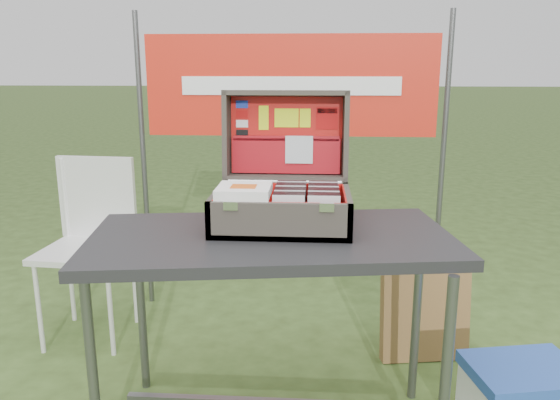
# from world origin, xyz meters

# --- Properties ---
(table) EXTENTS (1.38, 0.82, 0.81)m
(table) POSITION_xyz_m (-0.01, -0.08, 0.41)
(table) COLOR black
(table) RESTS_ON ground
(table_top) EXTENTS (1.38, 0.82, 0.04)m
(table_top) POSITION_xyz_m (-0.01, -0.08, 0.79)
(table_top) COLOR black
(table_top) RESTS_ON ground
(table_leg_fl) EXTENTS (0.04, 0.04, 0.77)m
(table_leg_fl) POSITION_xyz_m (-0.60, -0.34, 0.39)
(table_leg_fl) COLOR #59595B
(table_leg_fl) RESTS_ON ground
(table_leg_fr) EXTENTS (0.04, 0.04, 0.77)m
(table_leg_fr) POSITION_xyz_m (0.58, -0.34, 0.39)
(table_leg_fr) COLOR #59595B
(table_leg_fr) RESTS_ON ground
(table_leg_bl) EXTENTS (0.04, 0.04, 0.77)m
(table_leg_bl) POSITION_xyz_m (-0.60, 0.19, 0.39)
(table_leg_bl) COLOR #59595B
(table_leg_bl) RESTS_ON ground
(table_leg_br) EXTENTS (0.04, 0.04, 0.77)m
(table_leg_br) POSITION_xyz_m (0.58, 0.19, 0.39)
(table_leg_br) COLOR #59595B
(table_leg_br) RESTS_ON ground
(suitcase) EXTENTS (0.51, 0.52, 0.49)m
(suitcase) POSITION_xyz_m (0.02, 0.07, 1.06)
(suitcase) COLOR #4D463C
(suitcase) RESTS_ON table
(suitcase_base_bottom) EXTENTS (0.51, 0.36, 0.02)m
(suitcase_base_bottom) POSITION_xyz_m (0.02, 0.01, 0.82)
(suitcase_base_bottom) COLOR #4D463C
(suitcase_base_bottom) RESTS_ON table_top
(suitcase_base_wall_front) EXTENTS (0.51, 0.02, 0.14)m
(suitcase_base_wall_front) POSITION_xyz_m (0.02, -0.16, 0.88)
(suitcase_base_wall_front) COLOR #4D463C
(suitcase_base_wall_front) RESTS_ON table_top
(suitcase_base_wall_back) EXTENTS (0.51, 0.02, 0.14)m
(suitcase_base_wall_back) POSITION_xyz_m (0.02, 0.19, 0.88)
(suitcase_base_wall_back) COLOR #4D463C
(suitcase_base_wall_back) RESTS_ON table_top
(suitcase_base_wall_left) EXTENTS (0.02, 0.36, 0.14)m
(suitcase_base_wall_left) POSITION_xyz_m (-0.22, 0.01, 0.88)
(suitcase_base_wall_left) COLOR #4D463C
(suitcase_base_wall_left) RESTS_ON table_top
(suitcase_base_wall_right) EXTENTS (0.02, 0.36, 0.14)m
(suitcase_base_wall_right) POSITION_xyz_m (0.27, 0.01, 0.88)
(suitcase_base_wall_right) COLOR #4D463C
(suitcase_base_wall_right) RESTS_ON table_top
(suitcase_liner_floor) EXTENTS (0.47, 0.32, 0.01)m
(suitcase_liner_floor) POSITION_xyz_m (0.02, 0.01, 0.84)
(suitcase_liner_floor) COLOR red
(suitcase_liner_floor) RESTS_ON suitcase_base_bottom
(suitcase_latch_left) EXTENTS (0.05, 0.01, 0.03)m
(suitcase_latch_left) POSITION_xyz_m (-0.14, -0.17, 0.94)
(suitcase_latch_left) COLOR silver
(suitcase_latch_left) RESTS_ON suitcase_base_wall_front
(suitcase_latch_right) EXTENTS (0.05, 0.01, 0.03)m
(suitcase_latch_right) POSITION_xyz_m (0.18, -0.17, 0.94)
(suitcase_latch_right) COLOR silver
(suitcase_latch_right) RESTS_ON suitcase_base_wall_front
(suitcase_hinge) EXTENTS (0.46, 0.02, 0.02)m
(suitcase_hinge) POSITION_xyz_m (0.02, 0.20, 0.95)
(suitcase_hinge) COLOR silver
(suitcase_hinge) RESTS_ON suitcase_base_wall_back
(suitcase_lid_back) EXTENTS (0.51, 0.05, 0.36)m
(suitcase_lid_back) POSITION_xyz_m (0.02, 0.34, 1.12)
(suitcase_lid_back) COLOR #4D463C
(suitcase_lid_back) RESTS_ON suitcase_base_wall_back
(suitcase_lid_rim_far) EXTENTS (0.51, 0.14, 0.03)m
(suitcase_lid_rim_far) POSITION_xyz_m (0.02, 0.29, 1.30)
(suitcase_lid_rim_far) COLOR #4D463C
(suitcase_lid_rim_far) RESTS_ON suitcase_lid_back
(suitcase_lid_rim_near) EXTENTS (0.51, 0.14, 0.03)m
(suitcase_lid_rim_near) POSITION_xyz_m (0.02, 0.27, 0.95)
(suitcase_lid_rim_near) COLOR #4D463C
(suitcase_lid_rim_near) RESTS_ON suitcase_lid_back
(suitcase_lid_rim_left) EXTENTS (0.02, 0.16, 0.37)m
(suitcase_lid_rim_left) POSITION_xyz_m (-0.22, 0.28, 1.13)
(suitcase_lid_rim_left) COLOR #4D463C
(suitcase_lid_rim_left) RESTS_ON suitcase_lid_back
(suitcase_lid_rim_right) EXTENTS (0.02, 0.16, 0.37)m
(suitcase_lid_rim_right) POSITION_xyz_m (0.27, 0.28, 1.13)
(suitcase_lid_rim_right) COLOR #4D463C
(suitcase_lid_rim_right) RESTS_ON suitcase_lid_back
(suitcase_lid_liner) EXTENTS (0.47, 0.03, 0.32)m
(suitcase_lid_liner) POSITION_xyz_m (0.02, 0.32, 1.12)
(suitcase_lid_liner) COLOR red
(suitcase_lid_liner) RESTS_ON suitcase_lid_back
(suitcase_liner_wall_front) EXTENTS (0.47, 0.01, 0.12)m
(suitcase_liner_wall_front) POSITION_xyz_m (0.02, -0.14, 0.89)
(suitcase_liner_wall_front) COLOR red
(suitcase_liner_wall_front) RESTS_ON suitcase_base_bottom
(suitcase_liner_wall_back) EXTENTS (0.47, 0.01, 0.12)m
(suitcase_liner_wall_back) POSITION_xyz_m (0.02, 0.17, 0.89)
(suitcase_liner_wall_back) COLOR red
(suitcase_liner_wall_back) RESTS_ON suitcase_base_bottom
(suitcase_liner_wall_left) EXTENTS (0.01, 0.32, 0.12)m
(suitcase_liner_wall_left) POSITION_xyz_m (-0.21, 0.01, 0.89)
(suitcase_liner_wall_left) COLOR red
(suitcase_liner_wall_left) RESTS_ON suitcase_base_bottom
(suitcase_liner_wall_right) EXTENTS (0.01, 0.32, 0.12)m
(suitcase_liner_wall_right) POSITION_xyz_m (0.25, 0.01, 0.89)
(suitcase_liner_wall_right) COLOR red
(suitcase_liner_wall_right) RESTS_ON suitcase_base_bottom
(suitcase_lid_pocket) EXTENTS (0.45, 0.04, 0.15)m
(suitcase_lid_pocket) POSITION_xyz_m (0.02, 0.30, 1.04)
(suitcase_lid_pocket) COLOR maroon
(suitcase_lid_pocket) RESTS_ON suitcase_lid_liner
(suitcase_pocket_edge) EXTENTS (0.44, 0.02, 0.02)m
(suitcase_pocket_edge) POSITION_xyz_m (0.02, 0.30, 1.11)
(suitcase_pocket_edge) COLOR maroon
(suitcase_pocket_edge) RESTS_ON suitcase_lid_pocket
(suitcase_pocket_cd) EXTENTS (0.11, 0.02, 0.11)m
(suitcase_pocket_cd) POSITION_xyz_m (0.07, 0.28, 1.07)
(suitcase_pocket_cd) COLOR silver
(suitcase_pocket_cd) RESTS_ON suitcase_lid_pocket
(lid_sticker_cc_a) EXTENTS (0.05, 0.01, 0.03)m
(lid_sticker_cc_a) POSITION_xyz_m (-0.17, 0.33, 1.25)
(lid_sticker_cc_a) COLOR #1933B2
(lid_sticker_cc_a) RESTS_ON suitcase_lid_liner
(lid_sticker_cc_b) EXTENTS (0.05, 0.01, 0.03)m
(lid_sticker_cc_b) POSITION_xyz_m (-0.17, 0.32, 1.21)
(lid_sticker_cc_b) COLOR #AD0807
(lid_sticker_cc_b) RESTS_ON suitcase_lid_liner
(lid_sticker_cc_c) EXTENTS (0.05, 0.01, 0.03)m
(lid_sticker_cc_c) POSITION_xyz_m (-0.17, 0.32, 1.17)
(lid_sticker_cc_c) COLOR white
(lid_sticker_cc_c) RESTS_ON suitcase_lid_liner
(lid_sticker_cc_d) EXTENTS (0.05, 0.01, 0.03)m
(lid_sticker_cc_d) POSITION_xyz_m (-0.17, 0.32, 1.13)
(lid_sticker_cc_d) COLOR black
(lid_sticker_cc_d) RESTS_ON suitcase_lid_liner
(lid_card_neon_tall) EXTENTS (0.04, 0.01, 0.10)m
(lid_card_neon_tall) POSITION_xyz_m (-0.08, 0.32, 1.19)
(lid_card_neon_tall) COLOR #D0E713
(lid_card_neon_tall) RESTS_ON suitcase_lid_liner
(lid_card_neon_main) EXTENTS (0.10, 0.01, 0.08)m
(lid_card_neon_main) POSITION_xyz_m (0.02, 0.32, 1.19)
(lid_card_neon_main) COLOR #D0E713
(lid_card_neon_main) RESTS_ON suitcase_lid_liner
(lid_card_neon_small) EXTENTS (0.05, 0.01, 0.08)m
(lid_card_neon_small) POSITION_xyz_m (0.10, 0.32, 1.19)
(lid_card_neon_small) COLOR #D0E713
(lid_card_neon_small) RESTS_ON suitcase_lid_liner
(lid_sticker_band) EXTENTS (0.09, 0.01, 0.09)m
(lid_sticker_band) POSITION_xyz_m (0.19, 0.32, 1.19)
(lid_sticker_band) COLOR #AD0807
(lid_sticker_band) RESTS_ON suitcase_lid_liner
(lid_sticker_band_bar) EXTENTS (0.08, 0.00, 0.02)m
(lid_sticker_band_bar) POSITION_xyz_m (0.19, 0.32, 1.22)
(lid_sticker_band_bar) COLOR black
(lid_sticker_band_bar) RESTS_ON suitcase_lid_liner
(cd_left_0) EXTENTS (0.11, 0.01, 0.13)m
(cd_left_0) POSITION_xyz_m (0.05, -0.12, 0.90)
(cd_left_0) COLOR silver
(cd_left_0) RESTS_ON suitcase_liner_floor
(cd_left_1) EXTENTS (0.11, 0.01, 0.13)m
(cd_left_1) POSITION_xyz_m (0.05, -0.10, 0.90)
(cd_left_1) COLOR black
(cd_left_1) RESTS_ON suitcase_liner_floor
(cd_left_2) EXTENTS (0.11, 0.01, 0.13)m
(cd_left_2) POSITION_xyz_m (0.05, -0.08, 0.90)
(cd_left_2) COLOR black
(cd_left_2) RESTS_ON suitcase_liner_floor
(cd_left_3) EXTENTS (0.11, 0.01, 0.13)m
(cd_left_3) POSITION_xyz_m (0.05, -0.06, 0.90)
(cd_left_3) COLOR black
(cd_left_3) RESTS_ON suitcase_liner_floor
(cd_left_4) EXTENTS (0.11, 0.01, 0.13)m
(cd_left_4) POSITION_xyz_m (0.05, -0.04, 0.90)
(cd_left_4) COLOR silver
(cd_left_4) RESTS_ON suitcase_liner_floor
(cd_left_5) EXTENTS (0.11, 0.01, 0.13)m
(cd_left_5) POSITION_xyz_m (0.05, -0.02, 0.90)
(cd_left_5) COLOR black
(cd_left_5) RESTS_ON suitcase_liner_floor
(cd_left_6) EXTENTS (0.11, 0.01, 0.13)m
(cd_left_6) POSITION_xyz_m (0.05, -0.00, 0.90)
(cd_left_6) COLOR black
(cd_left_6) RESTS_ON suitcase_liner_floor
(cd_left_7) EXTENTS (0.11, 0.01, 0.13)m
(cd_left_7) POSITION_xyz_m (0.05, 0.02, 0.90)
(cd_left_7) COLOR black
(cd_left_7) RESTS_ON suitcase_liner_floor
(cd_left_8) EXTENTS (0.11, 0.01, 0.13)m
(cd_left_8) POSITION_xyz_m (0.05, 0.04, 0.90)
(cd_left_8) COLOR silver
(cd_left_8) RESTS_ON suitcase_liner_floor
(cd_left_9) EXTENTS (0.11, 0.01, 0.13)m
(cd_left_9) POSITION_xyz_m (0.05, 0.06, 0.90)
(cd_left_9) COLOR black
(cd_left_9) RESTS_ON suitcase_liner_floor
(cd_left_10) EXTENTS (0.11, 0.01, 0.13)m
(cd_left_10) POSITION_xyz_m (0.05, 0.08, 0.90)
(cd_left_10) COLOR black
(cd_left_10) RESTS_ON suitcase_liner_floor
(cd_left_11) EXTENTS (0.11, 0.01, 0.13)m
(cd_left_11) POSITION_xyz_m (0.05, 0.10, 0.90)
(cd_left_11) COLOR black
(cd_left_11) RESTS_ON suitcase_liner_floor
(cd_left_12) EXTENTS (0.11, 0.01, 0.13)m
(cd_left_12) POSITION_xyz_m (0.05, 0.12, 0.90)
(cd_left_12) COLOR silver
(cd_left_12) RESTS_ON suitcase_liner_floor
(cd_left_13) EXTENTS (0.11, 0.01, 0.13)m
(cd_left_13) POSITION_xyz_m (0.05, 0.14, 0.90)
(cd_left_13) COLOR black
(cd_left_13) RESTS_ON suitcase_liner_floor
(cd_right_0) EXTENTS (0.11, 0.01, 0.13)m
(cd_right_0) POSITION_xyz_m (0.18, -0.12, 0.90)
(cd_right_0) COLOR silver
(cd_right_0) RESTS_ON suitcase_liner_floor
(cd_right_1) EXTENTS (0.11, 0.01, 0.13)m
(cd_right_1) POSITION_xyz_m (0.18, -0.10, 0.90)
(cd_right_1) COLOR black
(cd_right_1) RESTS_ON suitcase_liner_floor
(cd_right_2) EXTENTS (0.11, 0.01, 0.13)m
(cd_right_2) POSITION_xyz_m (0.18, -0.08, 0.90)
(cd_right_2) COLOR black
(cd_right_2) RESTS_ON suitcase_liner_floor
(cd_right_3) EXTENTS (0.11, 0.01, 0.13)m
(cd_right_3) POSITION_xyz_m (0.18, -0.06, 0.90)
(cd_right_3) COLOR black
(cd_right_3) RESTS_ON suitcase_liner_floor
(cd_right_4) EXTENTS (0.11, 0.01, 0.13)m
(cd_right_4) POSITION_xyz_m (0.18, -0.04, 0.90)
(cd_right_4) COLOR silver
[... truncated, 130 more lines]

